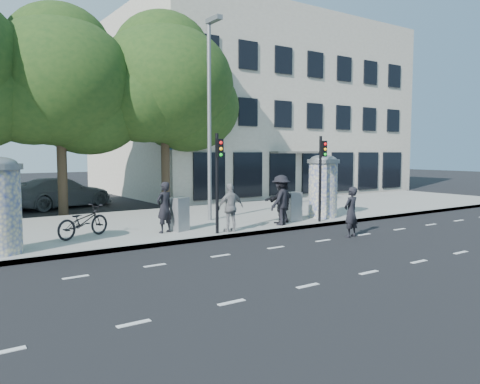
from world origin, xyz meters
TOP-DOWN VIEW (x-y plane):
  - ground at (0.00, 0.00)m, footprint 120.00×120.00m
  - sidewalk at (0.00, 7.50)m, footprint 40.00×8.00m
  - curb at (0.00, 3.55)m, footprint 40.00×0.10m
  - lane_dash_near at (0.00, -2.20)m, footprint 32.00×0.12m
  - lane_dash_far at (0.00, 1.40)m, footprint 32.00×0.12m
  - ad_column_right at (5.20, 4.70)m, footprint 1.36×1.36m
  - traffic_pole_near at (-0.60, 3.79)m, footprint 0.22×0.31m
  - traffic_pole_far at (4.20, 3.79)m, footprint 0.22×0.31m
  - street_lamp at (0.80, 6.63)m, footprint 0.25×0.93m
  - tree_near_left at (-3.50, 12.70)m, footprint 6.80×6.80m
  - tree_center at (1.50, 12.30)m, footprint 7.00×7.00m
  - building at (12.00, 19.99)m, footprint 20.30×15.85m
  - ped_b at (-2.03, 4.98)m, footprint 0.74×0.59m
  - ped_d at (2.37, 4.05)m, footprint 1.40×1.11m
  - ped_e at (-0.05, 3.85)m, footprint 1.02×0.61m
  - ped_f at (2.73, 4.42)m, footprint 1.70×0.92m
  - man_road at (3.26, 1.36)m, footprint 0.69×0.52m
  - bicycle at (-4.60, 5.65)m, footprint 1.45×2.10m
  - cabinet_left at (-1.43, 5.01)m, footprint 0.67×0.57m
  - cabinet_right at (3.48, 4.58)m, footprint 0.59×0.46m
  - car_right at (-2.81, 15.89)m, footprint 3.73×5.81m

SIDE VIEW (x-z plane):
  - ground at x=0.00m, z-range 0.00..0.00m
  - lane_dash_near at x=0.00m, z-range 0.00..0.01m
  - lane_dash_far at x=0.00m, z-range 0.00..0.01m
  - sidewalk at x=0.00m, z-range 0.00..0.15m
  - curb at x=0.00m, z-range -0.01..0.15m
  - bicycle at x=-4.60m, z-range 0.15..1.19m
  - cabinet_right at x=3.48m, z-range 0.15..1.32m
  - cabinet_left at x=-1.43m, z-range 0.15..1.34m
  - car_right at x=-2.81m, z-range 0.00..1.57m
  - man_road at x=3.26m, z-range 0.00..1.74m
  - ped_e at x=-0.05m, z-range 0.15..1.85m
  - ped_f at x=2.73m, z-range 0.15..1.89m
  - ped_b at x=-2.03m, z-range 0.15..1.91m
  - ped_d at x=2.37m, z-range 0.15..2.06m
  - ad_column_right at x=5.20m, z-range 0.21..2.86m
  - traffic_pole_near at x=-0.60m, z-range 0.53..3.93m
  - traffic_pole_far at x=4.20m, z-range 0.53..3.93m
  - street_lamp at x=0.80m, z-range 0.79..8.79m
  - building at x=12.00m, z-range -0.01..11.99m
  - tree_near_left at x=-3.50m, z-range 1.58..10.55m
  - tree_center at x=1.50m, z-range 1.66..10.96m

